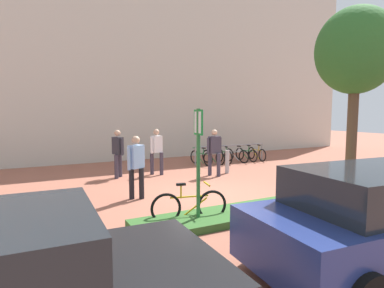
{
  "coord_description": "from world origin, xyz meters",
  "views": [
    {
      "loc": [
        -4.76,
        -7.79,
        2.36
      ],
      "look_at": [
        -0.16,
        1.06,
        1.37
      ],
      "focal_mm": 30.23,
      "sensor_mm": 36.0,
      "label": 1
    }
  ],
  "objects_px": {
    "bike_rack_cluster": "(230,155)",
    "person_suited_navy": "(214,150)",
    "bike_at_sign": "(189,206)",
    "car_navy_sedan": "(382,219)",
    "person_suited_dark": "(118,151)",
    "bollard_steel": "(227,162)",
    "person_shirt_blue": "(157,149)",
    "tree_sidewalk": "(356,52)",
    "parking_sign_post": "(198,150)",
    "person_casual_tan": "(136,163)"
  },
  "relations": [
    {
      "from": "bike_rack_cluster",
      "to": "person_suited_navy",
      "type": "xyz_separation_m",
      "value": [
        -2.34,
        -2.39,
        0.64
      ]
    },
    {
      "from": "bike_at_sign",
      "to": "car_navy_sedan",
      "type": "xyz_separation_m",
      "value": [
        1.63,
        -3.17,
        0.41
      ]
    },
    {
      "from": "bike_at_sign",
      "to": "person_suited_dark",
      "type": "distance_m",
      "value": 5.39
    },
    {
      "from": "bike_at_sign",
      "to": "person_suited_navy",
      "type": "height_order",
      "value": "person_suited_navy"
    },
    {
      "from": "bollard_steel",
      "to": "person_suited_dark",
      "type": "bearing_deg",
      "value": 164.69
    },
    {
      "from": "bike_at_sign",
      "to": "car_navy_sedan",
      "type": "height_order",
      "value": "car_navy_sedan"
    },
    {
      "from": "person_shirt_blue",
      "to": "car_navy_sedan",
      "type": "relative_size",
      "value": 0.39
    },
    {
      "from": "tree_sidewalk",
      "to": "person_shirt_blue",
      "type": "bearing_deg",
      "value": 125.49
    },
    {
      "from": "parking_sign_post",
      "to": "person_suited_dark",
      "type": "height_order",
      "value": "parking_sign_post"
    },
    {
      "from": "tree_sidewalk",
      "to": "person_shirt_blue",
      "type": "relative_size",
      "value": 3.04
    },
    {
      "from": "bike_at_sign",
      "to": "person_suited_dark",
      "type": "bearing_deg",
      "value": 91.56
    },
    {
      "from": "bike_rack_cluster",
      "to": "person_suited_dark",
      "type": "bearing_deg",
      "value": -169.05
    },
    {
      "from": "bollard_steel",
      "to": "person_casual_tan",
      "type": "xyz_separation_m",
      "value": [
        -4.25,
        -1.97,
        0.53
      ]
    },
    {
      "from": "parking_sign_post",
      "to": "person_shirt_blue",
      "type": "relative_size",
      "value": 1.41
    },
    {
      "from": "parking_sign_post",
      "to": "bike_at_sign",
      "type": "xyz_separation_m",
      "value": [
        -0.08,
        0.25,
        -1.24
      ]
    },
    {
      "from": "person_suited_dark",
      "to": "person_casual_tan",
      "type": "bearing_deg",
      "value": -95.53
    },
    {
      "from": "tree_sidewalk",
      "to": "bike_at_sign",
      "type": "height_order",
      "value": "tree_sidewalk"
    },
    {
      "from": "tree_sidewalk",
      "to": "parking_sign_post",
      "type": "height_order",
      "value": "tree_sidewalk"
    },
    {
      "from": "tree_sidewalk",
      "to": "bike_rack_cluster",
      "type": "xyz_separation_m",
      "value": [
        0.34,
        6.51,
        -3.64
      ]
    },
    {
      "from": "bollard_steel",
      "to": "car_navy_sedan",
      "type": "bearing_deg",
      "value": -106.36
    },
    {
      "from": "bike_at_sign",
      "to": "person_shirt_blue",
      "type": "bearing_deg",
      "value": 76.19
    },
    {
      "from": "tree_sidewalk",
      "to": "person_casual_tan",
      "type": "distance_m",
      "value": 6.72
    },
    {
      "from": "tree_sidewalk",
      "to": "bollard_steel",
      "type": "bearing_deg",
      "value": 106.3
    },
    {
      "from": "bollard_steel",
      "to": "person_suited_navy",
      "type": "relative_size",
      "value": 0.52
    },
    {
      "from": "tree_sidewalk",
      "to": "bollard_steel",
      "type": "height_order",
      "value": "tree_sidewalk"
    },
    {
      "from": "person_casual_tan",
      "to": "person_suited_dark",
      "type": "bearing_deg",
      "value": 84.47
    },
    {
      "from": "person_suited_navy",
      "to": "tree_sidewalk",
      "type": "bearing_deg",
      "value": -64.09
    },
    {
      "from": "tree_sidewalk",
      "to": "bike_rack_cluster",
      "type": "distance_m",
      "value": 7.46
    },
    {
      "from": "bollard_steel",
      "to": "person_suited_dark",
      "type": "xyz_separation_m",
      "value": [
        -3.96,
        1.08,
        0.53
      ]
    },
    {
      "from": "bollard_steel",
      "to": "person_suited_navy",
      "type": "height_order",
      "value": "person_suited_navy"
    },
    {
      "from": "bike_at_sign",
      "to": "person_suited_dark",
      "type": "xyz_separation_m",
      "value": [
        -0.15,
        5.35,
        0.63
      ]
    },
    {
      "from": "parking_sign_post",
      "to": "bike_rack_cluster",
      "type": "bearing_deg",
      "value": 51.31
    },
    {
      "from": "tree_sidewalk",
      "to": "bike_rack_cluster",
      "type": "height_order",
      "value": "tree_sidewalk"
    },
    {
      "from": "bollard_steel",
      "to": "person_shirt_blue",
      "type": "height_order",
      "value": "person_shirt_blue"
    },
    {
      "from": "parking_sign_post",
      "to": "bike_rack_cluster",
      "type": "height_order",
      "value": "parking_sign_post"
    },
    {
      "from": "bike_at_sign",
      "to": "person_casual_tan",
      "type": "bearing_deg",
      "value": 100.86
    },
    {
      "from": "bike_at_sign",
      "to": "person_suited_dark",
      "type": "relative_size",
      "value": 0.96
    },
    {
      "from": "bike_at_sign",
      "to": "bike_rack_cluster",
      "type": "bearing_deg",
      "value": 49.84
    },
    {
      "from": "bike_rack_cluster",
      "to": "car_navy_sedan",
      "type": "height_order",
      "value": "car_navy_sedan"
    },
    {
      "from": "bollard_steel",
      "to": "parking_sign_post",
      "type": "bearing_deg",
      "value": -129.59
    },
    {
      "from": "parking_sign_post",
      "to": "car_navy_sedan",
      "type": "relative_size",
      "value": 0.55
    },
    {
      "from": "bike_rack_cluster",
      "to": "person_shirt_blue",
      "type": "distance_m",
      "value": 4.35
    },
    {
      "from": "bollard_steel",
      "to": "person_shirt_blue",
      "type": "bearing_deg",
      "value": 158.89
    },
    {
      "from": "tree_sidewalk",
      "to": "bike_at_sign",
      "type": "xyz_separation_m",
      "value": [
        -5.08,
        0.08,
        -3.63
      ]
    },
    {
      "from": "person_suited_dark",
      "to": "car_navy_sedan",
      "type": "distance_m",
      "value": 8.71
    },
    {
      "from": "bollard_steel",
      "to": "person_suited_navy",
      "type": "xyz_separation_m",
      "value": [
        -0.73,
        -0.23,
        0.53
      ]
    },
    {
      "from": "bike_rack_cluster",
      "to": "person_suited_dark",
      "type": "xyz_separation_m",
      "value": [
        -5.57,
        -1.08,
        0.64
      ]
    },
    {
      "from": "parking_sign_post",
      "to": "person_casual_tan",
      "type": "distance_m",
      "value": 2.67
    },
    {
      "from": "parking_sign_post",
      "to": "person_suited_dark",
      "type": "relative_size",
      "value": 1.41
    },
    {
      "from": "bike_at_sign",
      "to": "car_navy_sedan",
      "type": "bearing_deg",
      "value": -62.85
    }
  ]
}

